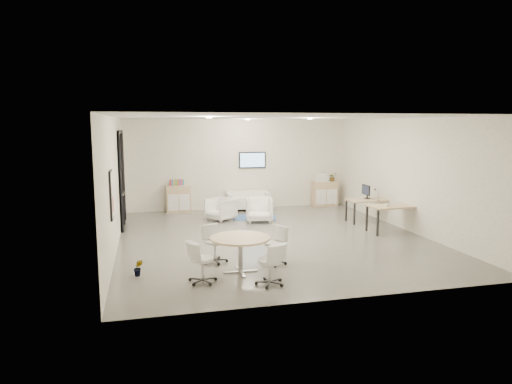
{
  "coord_description": "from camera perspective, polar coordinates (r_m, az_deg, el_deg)",
  "views": [
    {
      "loc": [
        -3.26,
        -11.53,
        3.01
      ],
      "look_at": [
        -0.35,
        0.4,
        1.2
      ],
      "focal_mm": 32.0,
      "sensor_mm": 36.0,
      "label": 1
    }
  ],
  "objects": [
    {
      "name": "room_shell",
      "position": [
        12.06,
        2.08,
        1.68
      ],
      "size": [
        9.6,
        10.6,
        4.8
      ],
      "color": "#5C5A54",
      "rests_on": "ground"
    },
    {
      "name": "glass_door",
      "position": [
        14.13,
        -16.44,
        1.93
      ],
      "size": [
        0.09,
        1.9,
        2.85
      ],
      "color": "black",
      "rests_on": "room_shell"
    },
    {
      "name": "artwork",
      "position": [
        10.06,
        -17.62,
        -0.37
      ],
      "size": [
        0.05,
        0.54,
        1.04
      ],
      "color": "black",
      "rests_on": "room_shell"
    },
    {
      "name": "wall_tv",
      "position": [
        16.47,
        -0.46,
        4.02
      ],
      "size": [
        0.98,
        0.06,
        0.58
      ],
      "color": "black",
      "rests_on": "room_shell"
    },
    {
      "name": "ceiling_spots",
      "position": [
        12.73,
        0.21,
        9.17
      ],
      "size": [
        3.14,
        4.14,
        0.03
      ],
      "color": "#FFEAC6",
      "rests_on": "room_shell"
    },
    {
      "name": "sideboard_left",
      "position": [
        16.02,
        -9.66,
        -0.85
      ],
      "size": [
        0.83,
        0.43,
        0.93
      ],
      "color": "tan",
      "rests_on": "room_shell"
    },
    {
      "name": "sideboard_right",
      "position": [
        17.24,
        8.54,
        -0.19
      ],
      "size": [
        0.92,
        0.45,
        0.92
      ],
      "color": "tan",
      "rests_on": "room_shell"
    },
    {
      "name": "books",
      "position": [
        15.94,
        -9.86,
        1.2
      ],
      "size": [
        0.48,
        0.14,
        0.22
      ],
      "color": "red",
      "rests_on": "sideboard_left"
    },
    {
      "name": "printer",
      "position": [
        17.12,
        8.21,
        1.8
      ],
      "size": [
        0.44,
        0.37,
        0.31
      ],
      "rotation": [
        0.0,
        0.0,
        0.02
      ],
      "color": "white",
      "rests_on": "sideboard_right"
    },
    {
      "name": "loveseat",
      "position": [
        16.26,
        -1.03,
        -1.16
      ],
      "size": [
        1.55,
        0.83,
        0.57
      ],
      "rotation": [
        0.0,
        0.0,
        -0.05
      ],
      "color": "white",
      "rests_on": "room_shell"
    },
    {
      "name": "blue_rug",
      "position": [
        14.89,
        -0.15,
        -3.24
      ],
      "size": [
        1.55,
        1.24,
        0.01
      ],
      "primitive_type": "cube",
      "rotation": [
        0.0,
        0.0,
        -0.27
      ],
      "color": "#314E95",
      "rests_on": "room_shell"
    },
    {
      "name": "armchair_left",
      "position": [
        14.53,
        -4.43,
        -2.02
      ],
      "size": [
        1.01,
        1.02,
        0.78
      ],
      "primitive_type": "imported",
      "rotation": [
        0.0,
        0.0,
        -0.97
      ],
      "color": "white",
      "rests_on": "room_shell"
    },
    {
      "name": "armchair_right",
      "position": [
        14.28,
        0.4,
        -2.08
      ],
      "size": [
        0.93,
        0.89,
        0.83
      ],
      "primitive_type": "imported",
      "rotation": [
        0.0,
        0.0,
        -0.18
      ],
      "color": "white",
      "rests_on": "room_shell"
    },
    {
      "name": "desk_rear",
      "position": [
        14.63,
        13.97,
        -1.18
      ],
      "size": [
        1.38,
        0.73,
        0.71
      ],
      "rotation": [
        0.0,
        0.0,
        0.03
      ],
      "color": "tan",
      "rests_on": "room_shell"
    },
    {
      "name": "desk_front",
      "position": [
        13.4,
        16.97,
        -1.93
      ],
      "size": [
        1.53,
        0.84,
        0.77
      ],
      "rotation": [
        0.0,
        0.0,
        0.07
      ],
      "color": "tan",
      "rests_on": "room_shell"
    },
    {
      "name": "monitor",
      "position": [
        14.7,
        13.6,
        0.1
      ],
      "size": [
        0.2,
        0.5,
        0.44
      ],
      "color": "black",
      "rests_on": "desk_rear"
    },
    {
      "name": "round_table",
      "position": [
        9.35,
        -1.97,
        -6.14
      ],
      "size": [
        1.23,
        1.23,
        0.75
      ],
      "color": "tan",
      "rests_on": "room_shell"
    },
    {
      "name": "meeting_chairs",
      "position": [
        9.41,
        -1.97,
        -7.64
      ],
      "size": [
        2.44,
        2.44,
        0.82
      ],
      "color": "white",
      "rests_on": "room_shell"
    },
    {
      "name": "plant_cabinet",
      "position": [
        17.28,
        9.56,
        1.75
      ],
      "size": [
        0.29,
        0.32,
        0.24
      ],
      "primitive_type": "imported",
      "rotation": [
        0.0,
        0.0,
        -0.04
      ],
      "color": "#3F7F3F",
      "rests_on": "sideboard_right"
    },
    {
      "name": "plant_floor",
      "position": [
        9.6,
        -14.49,
        -9.69
      ],
      "size": [
        0.21,
        0.35,
        0.15
      ],
      "primitive_type": "imported",
      "rotation": [
        0.0,
        0.0,
        -0.06
      ],
      "color": "#3F7F3F",
      "rests_on": "room_shell"
    },
    {
      "name": "cup",
      "position": [
        13.16,
        16.15,
        -1.47
      ],
      "size": [
        0.14,
        0.13,
        0.12
      ],
      "primitive_type": "imported",
      "rotation": [
        0.0,
        0.0,
        -0.42
      ],
      "color": "white",
      "rests_on": "desk_front"
    }
  ]
}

